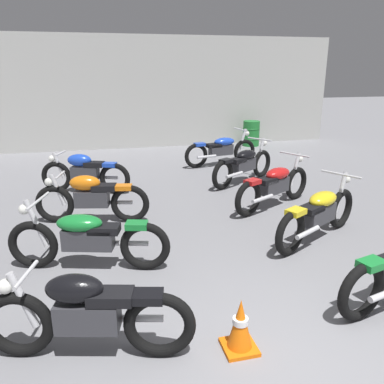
{
  "coord_description": "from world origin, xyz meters",
  "views": [
    {
      "loc": [
        -1.57,
        -2.4,
        2.59
      ],
      "look_at": [
        0.0,
        3.84,
        0.55
      ],
      "focal_mm": 36.84,
      "sensor_mm": 36.0,
      "label": 1
    }
  ],
  "objects_px": {
    "motorcycle_left_row_0": "(87,313)",
    "motorcycle_left_row_3": "(85,172)",
    "motorcycle_right_row_1": "(319,213)",
    "oil_drum": "(251,133)",
    "motorcycle_right_row_3": "(244,164)",
    "motorcycle_right_row_2": "(274,185)",
    "motorcycle_left_row_2": "(91,197)",
    "traffic_cone": "(240,326)",
    "motorcycle_right_row_4": "(221,149)",
    "motorcycle_left_row_1": "(87,237)"
  },
  "relations": [
    {
      "from": "motorcycle_left_row_2",
      "to": "motorcycle_right_row_3",
      "type": "bearing_deg",
      "value": 26.01
    },
    {
      "from": "motorcycle_left_row_1",
      "to": "oil_drum",
      "type": "relative_size",
      "value": 2.49
    },
    {
      "from": "motorcycle_left_row_1",
      "to": "traffic_cone",
      "type": "bearing_deg",
      "value": -55.2
    },
    {
      "from": "motorcycle_left_row_2",
      "to": "motorcycle_right_row_2",
      "type": "bearing_deg",
      "value": -0.8
    },
    {
      "from": "motorcycle_left_row_0",
      "to": "motorcycle_right_row_3",
      "type": "xyz_separation_m",
      "value": [
        3.52,
        5.13,
        -0.01
      ]
    },
    {
      "from": "motorcycle_left_row_2",
      "to": "traffic_cone",
      "type": "height_order",
      "value": "motorcycle_left_row_2"
    },
    {
      "from": "motorcycle_right_row_3",
      "to": "motorcycle_right_row_4",
      "type": "xyz_separation_m",
      "value": [
        0.04,
        1.78,
        0.0
      ]
    },
    {
      "from": "motorcycle_left_row_0",
      "to": "motorcycle_right_row_2",
      "type": "bearing_deg",
      "value": 44.39
    },
    {
      "from": "motorcycle_left_row_2",
      "to": "motorcycle_left_row_3",
      "type": "height_order",
      "value": "same"
    },
    {
      "from": "motorcycle_left_row_1",
      "to": "motorcycle_right_row_3",
      "type": "xyz_separation_m",
      "value": [
        3.52,
        3.39,
        0.0
      ]
    },
    {
      "from": "motorcycle_left_row_2",
      "to": "motorcycle_right_row_4",
      "type": "height_order",
      "value": "motorcycle_right_row_4"
    },
    {
      "from": "motorcycle_left_row_0",
      "to": "motorcycle_right_row_2",
      "type": "height_order",
      "value": "motorcycle_right_row_2"
    },
    {
      "from": "traffic_cone",
      "to": "motorcycle_left_row_1",
      "type": "bearing_deg",
      "value": 124.8
    },
    {
      "from": "motorcycle_right_row_1",
      "to": "traffic_cone",
      "type": "distance_m",
      "value": 2.95
    },
    {
      "from": "motorcycle_right_row_4",
      "to": "motorcycle_left_row_3",
      "type": "bearing_deg",
      "value": -155.32
    },
    {
      "from": "motorcycle_left_row_2",
      "to": "motorcycle_right_row_4",
      "type": "bearing_deg",
      "value": 44.75
    },
    {
      "from": "motorcycle_right_row_1",
      "to": "oil_drum",
      "type": "bearing_deg",
      "value": 75.27
    },
    {
      "from": "motorcycle_left_row_1",
      "to": "motorcycle_right_row_4",
      "type": "relative_size",
      "value": 0.98
    },
    {
      "from": "motorcycle_right_row_2",
      "to": "oil_drum",
      "type": "distance_m",
      "value": 6.33
    },
    {
      "from": "motorcycle_left_row_2",
      "to": "traffic_cone",
      "type": "distance_m",
      "value": 3.94
    },
    {
      "from": "motorcycle_left_row_1",
      "to": "motorcycle_left_row_0",
      "type": "bearing_deg",
      "value": -90.0
    },
    {
      "from": "motorcycle_right_row_4",
      "to": "oil_drum",
      "type": "xyz_separation_m",
      "value": [
        1.9,
        2.5,
        -0.03
      ]
    },
    {
      "from": "motorcycle_right_row_2",
      "to": "motorcycle_left_row_3",
      "type": "bearing_deg",
      "value": 152.42
    },
    {
      "from": "motorcycle_right_row_3",
      "to": "oil_drum",
      "type": "relative_size",
      "value": 2.24
    },
    {
      "from": "motorcycle_left_row_0",
      "to": "motorcycle_right_row_1",
      "type": "bearing_deg",
      "value": 27.74
    },
    {
      "from": "motorcycle_left_row_3",
      "to": "motorcycle_right_row_4",
      "type": "xyz_separation_m",
      "value": [
        3.62,
        1.67,
        -0.01
      ]
    },
    {
      "from": "motorcycle_right_row_1",
      "to": "traffic_cone",
      "type": "xyz_separation_m",
      "value": [
        -2.08,
        -2.08,
        -0.19
      ]
    },
    {
      "from": "motorcycle_left_row_0",
      "to": "motorcycle_right_row_2",
      "type": "distance_m",
      "value": 4.86
    },
    {
      "from": "motorcycle_left_row_1",
      "to": "motorcycle_right_row_3",
      "type": "bearing_deg",
      "value": 43.91
    },
    {
      "from": "motorcycle_left_row_1",
      "to": "motorcycle_left_row_2",
      "type": "height_order",
      "value": "motorcycle_left_row_1"
    },
    {
      "from": "motorcycle_left_row_0",
      "to": "motorcycle_left_row_3",
      "type": "xyz_separation_m",
      "value": [
        -0.06,
        5.24,
        0.0
      ]
    },
    {
      "from": "motorcycle_right_row_4",
      "to": "motorcycle_left_row_2",
      "type": "bearing_deg",
      "value": -135.25
    },
    {
      "from": "motorcycle_left_row_1",
      "to": "traffic_cone",
      "type": "distance_m",
      "value": 2.44
    },
    {
      "from": "motorcycle_left_row_1",
      "to": "motorcycle_right_row_1",
      "type": "xyz_separation_m",
      "value": [
        3.47,
        0.08,
        0.0
      ]
    },
    {
      "from": "motorcycle_right_row_4",
      "to": "oil_drum",
      "type": "height_order",
      "value": "motorcycle_right_row_4"
    },
    {
      "from": "motorcycle_right_row_2",
      "to": "motorcycle_left_row_1",
      "type": "bearing_deg",
      "value": -154.48
    },
    {
      "from": "motorcycle_left_row_0",
      "to": "motorcycle_right_row_4",
      "type": "relative_size",
      "value": 0.9
    },
    {
      "from": "motorcycle_left_row_3",
      "to": "oil_drum",
      "type": "distance_m",
      "value": 6.92
    },
    {
      "from": "motorcycle_right_row_2",
      "to": "motorcycle_left_row_0",
      "type": "bearing_deg",
      "value": -135.61
    },
    {
      "from": "motorcycle_right_row_1",
      "to": "motorcycle_right_row_3",
      "type": "relative_size",
      "value": 1.03
    },
    {
      "from": "motorcycle_left_row_0",
      "to": "motorcycle_right_row_1",
      "type": "relative_size",
      "value": 0.99
    },
    {
      "from": "motorcycle_left_row_1",
      "to": "motorcycle_left_row_3",
      "type": "xyz_separation_m",
      "value": [
        -0.06,
        3.5,
        0.01
      ]
    },
    {
      "from": "motorcycle_left_row_3",
      "to": "traffic_cone",
      "type": "distance_m",
      "value": 5.7
    },
    {
      "from": "motorcycle_left_row_1",
      "to": "traffic_cone",
      "type": "xyz_separation_m",
      "value": [
        1.39,
        -2.0,
        -0.19
      ]
    },
    {
      "from": "motorcycle_left_row_2",
      "to": "motorcycle_right_row_4",
      "type": "xyz_separation_m",
      "value": [
        3.49,
        3.46,
        -0.01
      ]
    },
    {
      "from": "motorcycle_left_row_2",
      "to": "traffic_cone",
      "type": "relative_size",
      "value": 3.6
    },
    {
      "from": "oil_drum",
      "to": "traffic_cone",
      "type": "bearing_deg",
      "value": -112.83
    },
    {
      "from": "motorcycle_left_row_0",
      "to": "oil_drum",
      "type": "relative_size",
      "value": 2.28
    },
    {
      "from": "motorcycle_right_row_1",
      "to": "motorcycle_right_row_4",
      "type": "height_order",
      "value": "same"
    },
    {
      "from": "traffic_cone",
      "to": "motorcycle_left_row_3",
      "type": "bearing_deg",
      "value": 104.8
    }
  ]
}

